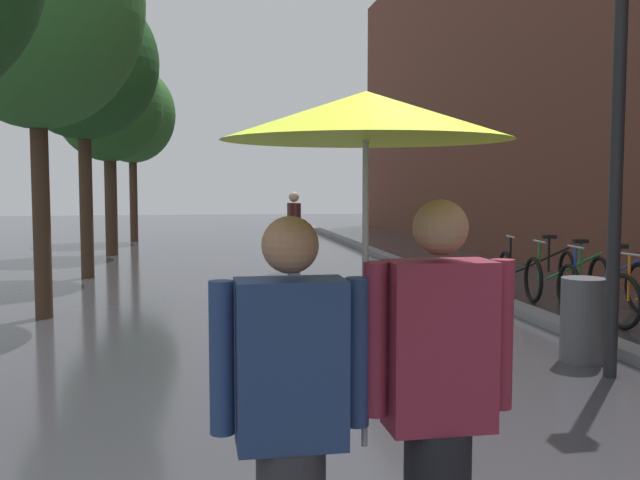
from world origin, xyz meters
The scene contains 12 objects.
kerb_strip centered at (3.20, 10.00, 0.06)m, with size 0.30×36.00×0.12m, color slate.
street_tree_1 centered at (-3.23, 7.37, 4.16)m, with size 2.81×2.81×5.84m.
street_tree_2 centered at (-3.29, 11.55, 4.04)m, with size 2.81×2.81×5.50m.
street_tree_3 centered at (-3.37, 16.04, 3.74)m, with size 2.68×2.68×5.18m.
street_tree_4 centered at (-3.21, 20.37, 3.91)m, with size 2.65×2.65×5.42m.
parked_bicycle_4 centered at (4.36, 6.46, 0.38)m, with size 1.12×0.76×0.96m.
parked_bicycle_5 centered at (4.29, 7.39, 0.38)m, with size 1.14×0.80×0.96m.
parked_bicycle_6 centered at (4.28, 8.36, 0.38)m, with size 1.17×0.85×0.96m.
couple_under_umbrella centered at (-0.53, -0.05, 1.39)m, with size 1.16×1.07×2.13m.
street_lamp_post centered at (2.60, 3.41, 2.28)m, with size 0.24×0.24×3.85m.
litter_bin centered at (2.64, 3.99, 0.42)m, with size 0.44×0.44×0.85m, color #4C4C51.
pedestrian_walking_midground centered at (0.73, 11.93, 0.83)m, with size 0.26×0.59×1.63m.
Camera 1 is at (-1.14, -2.64, 1.79)m, focal length 40.40 mm.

